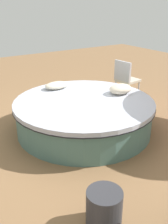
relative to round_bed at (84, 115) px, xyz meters
The scene contains 6 objects.
ground_plane 0.32m from the round_bed, ahead, with size 16.00×16.00×0.00m, color olive.
round_bed is the anchor object (origin of this frame).
throw_pillow_0 0.93m from the round_bed, ahead, with size 0.50×0.38×0.20m, color beige.
throw_pillow_1 1.01m from the round_bed, 96.13° to the left, with size 0.53×0.34×0.15m, color beige.
patio_chair 2.18m from the round_bed, 26.92° to the left, with size 0.55×0.57×0.98m.
side_table 2.41m from the round_bed, 117.91° to the right, with size 0.41×0.41×0.45m, color #333338.
Camera 1 is at (-2.55, -3.88, 2.38)m, focal length 41.41 mm.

